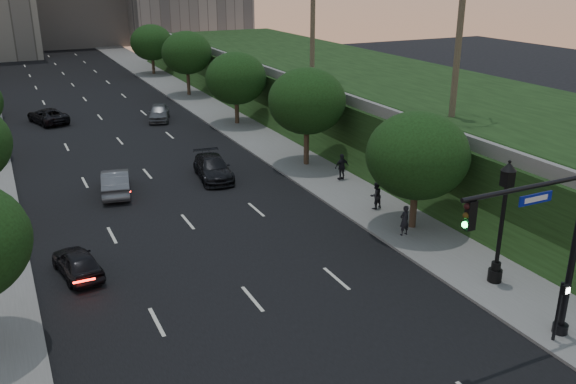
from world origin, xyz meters
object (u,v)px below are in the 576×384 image
sedan_near_right (213,168)px  pedestrian_b (376,195)px  street_lamp (501,228)px  pedestrian_a (404,220)px  sedan_near_left (77,262)px  sedan_mid_left (116,182)px  traffic_signal_mast (552,252)px  pedestrian_c (342,167)px  sedan_far_left (48,116)px  sedan_far_right (159,112)px

sedan_near_right → pedestrian_b: 11.23m
street_lamp → pedestrian_a: bearing=96.4°
sedan_near_left → sedan_near_right: (9.81, 9.96, 0.07)m
sedan_mid_left → pedestrian_b: pedestrian_b is taller
traffic_signal_mast → pedestrian_c: traffic_signal_mast is taller
traffic_signal_mast → sedan_near_left: (-14.29, 12.73, -3.04)m
pedestrian_a → sedan_far_left: bearing=-74.4°
traffic_signal_mast → sedan_near_right: size_ratio=1.43×
traffic_signal_mast → pedestrian_a: traffic_signal_mast is taller
pedestrian_a → sedan_near_right: bearing=-73.3°
sedan_near_right → traffic_signal_mast: bearing=-71.6°
sedan_far_left → pedestrian_a: size_ratio=3.04×
sedan_far_right → pedestrian_c: bearing=-56.7°
street_lamp → sedan_near_right: 19.74m
traffic_signal_mast → pedestrian_b: 13.80m
sedan_near_right → sedan_near_left: bearing=-127.4°
pedestrian_b → traffic_signal_mast: bearing=72.8°
pedestrian_b → sedan_far_right: bearing=-88.0°
street_lamp → sedan_near_right: street_lamp is taller
sedan_far_right → pedestrian_b: size_ratio=2.77×
sedan_near_right → pedestrian_b: pedestrian_b is taller
street_lamp → traffic_signal_mast: bearing=-113.4°
traffic_signal_mast → sedan_near_left: 19.38m
pedestrian_c → sedan_mid_left: bearing=-20.8°
street_lamp → sedan_far_left: street_lamp is taller
sedan_far_right → sedan_mid_left: bearing=-95.2°
sedan_mid_left → pedestrian_b: (12.52, -9.16, 0.18)m
sedan_near_left → pedestrian_c: (16.94, 5.76, 0.37)m
sedan_far_left → pedestrian_a: pedestrian_a is taller
sedan_mid_left → pedestrian_a: bearing=143.4°
sedan_far_left → pedestrian_c: bearing=104.6°
traffic_signal_mast → pedestrian_c: size_ratio=4.11×
sedan_far_right → pedestrian_a: bearing=-64.0°
street_lamp → pedestrian_c: bearing=86.5°
sedan_far_left → pedestrian_c: (15.22, -24.64, 0.33)m
sedan_mid_left → sedan_near_right: sedan_mid_left is taller
sedan_mid_left → sedan_near_right: bearing=-168.1°
sedan_far_right → pedestrian_a: 30.52m
traffic_signal_mast → sedan_far_right: 40.17m
sedan_near_right → sedan_far_right: size_ratio=1.14×
sedan_near_right → pedestrian_b: bearing=-48.6°
sedan_near_left → pedestrian_a: size_ratio=2.36×
sedan_far_left → sedan_far_right: 9.59m
pedestrian_a → sedan_far_right: bearing=-87.9°
sedan_mid_left → sedan_far_right: (7.15, 17.34, -0.02)m
sedan_near_left → pedestrian_c: 17.89m
sedan_mid_left → sedan_far_right: 18.76m
traffic_signal_mast → street_lamp: size_ratio=1.25×
pedestrian_a → pedestrian_c: pedestrian_c is taller
pedestrian_b → pedestrian_c: (0.82, 5.09, 0.08)m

